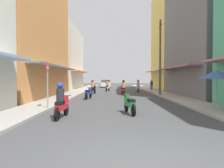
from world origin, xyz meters
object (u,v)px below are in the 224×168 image
object	(u,v)px
motorbike_green	(129,104)
parked_car	(106,84)
motorbike_blue	(89,93)
motorbike_red	(62,102)
motorbike_silver	(138,87)
pedestrian_foreground	(152,84)
motorbike_maroon	(123,88)
street_sign_no_entry	(48,79)
motorbike_white	(108,86)
utility_pole	(160,57)
vendor_umbrella	(217,75)
motorbike_black	(93,88)

from	to	relation	value
motorbike_green	parked_car	size ratio (longest dim) A/B	0.43
motorbike_blue	motorbike_red	bearing A→B (deg)	-91.18
motorbike_silver	pedestrian_foreground	distance (m)	3.77
motorbike_maroon	street_sign_no_entry	world-z (taller)	street_sign_no_entry
motorbike_maroon	motorbike_red	world-z (taller)	same
motorbike_white	parked_car	size ratio (longest dim) A/B	0.43
motorbike_red	pedestrian_foreground	bearing A→B (deg)	68.50
motorbike_silver	utility_pole	size ratio (longest dim) A/B	0.24
motorbike_maroon	motorbike_red	distance (m)	12.73
motorbike_silver	parked_car	size ratio (longest dim) A/B	0.44
pedestrian_foreground	street_sign_no_entry	size ratio (longest dim) A/B	0.62
motorbike_red	street_sign_no_entry	distance (m)	2.87
utility_pole	street_sign_no_entry	bearing A→B (deg)	-132.51
vendor_umbrella	street_sign_no_entry	world-z (taller)	street_sign_no_entry
motorbike_blue	motorbike_silver	world-z (taller)	motorbike_silver
motorbike_green	motorbike_black	distance (m)	12.86
motorbike_black	parked_car	distance (m)	16.09
motorbike_blue	pedestrian_foreground	xyz separation A→B (m)	(7.45, 10.93, 0.43)
motorbike_silver	street_sign_no_entry	size ratio (longest dim) A/B	0.68
pedestrian_foreground	parked_car	bearing A→B (deg)	123.17
motorbike_white	parked_car	xyz separation A→B (m)	(-0.67, 11.28, 0.04)
motorbike_green	utility_pole	bearing A→B (deg)	69.31
street_sign_no_entry	motorbike_red	bearing A→B (deg)	-59.57
motorbike_green	motorbike_blue	bearing A→B (deg)	111.67
motorbike_green	motorbike_silver	distance (m)	15.38
motorbike_maroon	motorbike_white	bearing A→B (deg)	106.17
motorbike_white	pedestrian_foreground	world-z (taller)	pedestrian_foreground
motorbike_green	motorbike_black	xyz separation A→B (m)	(-3.04, 12.49, 0.20)
utility_pole	motorbike_blue	bearing A→B (deg)	-156.49
pedestrian_foreground	vendor_umbrella	distance (m)	17.85
motorbike_black	utility_pole	world-z (taller)	utility_pole
pedestrian_foreground	vendor_umbrella	bearing A→B (deg)	-90.12
motorbike_blue	motorbike_white	size ratio (longest dim) A/B	1.01
utility_pole	motorbike_silver	bearing A→B (deg)	107.50
motorbike_black	motorbike_green	bearing A→B (deg)	-76.33
motorbike_white	utility_pole	size ratio (longest dim) A/B	0.24
utility_pole	pedestrian_foreground	bearing A→B (deg)	85.16
motorbike_maroon	motorbike_white	size ratio (longest dim) A/B	1.01
motorbike_black	vendor_umbrella	distance (m)	14.30
motorbike_red	motorbike_maroon	bearing A→B (deg)	74.85
motorbike_silver	parked_car	xyz separation A→B (m)	(-4.52, 13.36, 0.04)
motorbike_silver	motorbike_red	bearing A→B (deg)	-108.27
pedestrian_foreground	utility_pole	xyz separation A→B (m)	(-0.68, -7.98, 2.92)
motorbike_white	motorbike_silver	distance (m)	4.37
parked_car	motorbike_red	bearing A→B (deg)	-91.69
street_sign_no_entry	utility_pole	bearing A→B (deg)	47.49
parked_car	utility_pole	world-z (taller)	utility_pole
motorbike_silver	street_sign_no_entry	world-z (taller)	street_sign_no_entry
pedestrian_foreground	motorbike_green	bearing A→B (deg)	-104.01
motorbike_blue	motorbike_red	size ratio (longest dim) A/B	0.99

